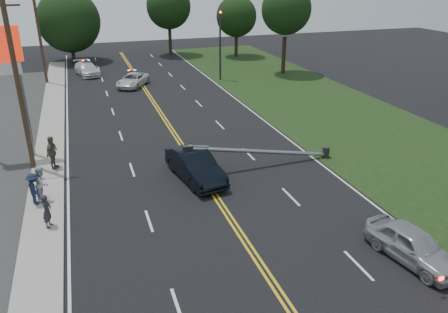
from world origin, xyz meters
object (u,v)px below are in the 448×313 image
object	(u,v)px
traffic_signal	(220,39)
bystander_b	(42,183)
waiting_sedan	(413,245)
emergency_a	(133,80)
utility_pole_far	(39,33)
bystander_c	(34,189)
bystander_a	(47,211)
bystander_d	(52,153)
fallen_streetlight	(269,151)
emergency_b	(87,69)
utility_pole_mid	(18,85)
crashed_sedan	(195,166)

from	to	relation	value
traffic_signal	bystander_b	xyz separation A→B (m)	(-16.71, -22.42, -3.16)
waiting_sedan	emergency_a	xyz separation A→B (m)	(-6.86, 32.31, -0.07)
utility_pole_far	waiting_sedan	size ratio (longest dim) A/B	2.42
bystander_c	bystander_a	bearing A→B (deg)	171.41
bystander_a	bystander_c	distance (m)	2.51
bystander_d	bystander_c	bearing A→B (deg)	-167.02
utility_pole_far	bystander_d	bearing A→B (deg)	-87.00
fallen_streetlight	bystander_a	world-z (taller)	fallen_streetlight
bystander_b	bystander_c	size ratio (longest dim) A/B	1.11
waiting_sedan	bystander_b	xyz separation A→B (m)	(-14.35, 9.90, 0.34)
bystander_a	utility_pole_far	bearing A→B (deg)	18.42
bystander_d	utility_pole_far	bearing A→B (deg)	26.29
waiting_sedan	bystander_c	xyz separation A→B (m)	(-14.71, 9.55, 0.25)
traffic_signal	emergency_b	xyz separation A→B (m)	(-13.38, 6.69, -3.49)
emergency_a	waiting_sedan	bearing A→B (deg)	-48.20
emergency_b	bystander_d	distance (m)	25.47
emergency_b	bystander_d	xyz separation A→B (m)	(-2.94, -25.29, 0.41)
utility_pole_mid	bystander_d	xyz separation A→B (m)	(1.18, -0.61, -3.97)
crashed_sedan	bystander_d	bearing A→B (deg)	143.44
utility_pole_mid	bystander_a	distance (m)	8.38
waiting_sedan	bystander_c	size ratio (longest dim) A/B	2.49
utility_pole_far	emergency_b	bearing A→B (deg)	33.08
emergency_b	crashed_sedan	bearing A→B (deg)	-93.29
bystander_a	traffic_signal	bearing A→B (deg)	-16.80
fallen_streetlight	crashed_sedan	distance (m)	4.65
utility_pole_far	emergency_a	world-z (taller)	utility_pole_far
emergency_b	bystander_a	world-z (taller)	bystander_a
crashed_sedan	bystander_b	world-z (taller)	bystander_b
bystander_a	bystander_d	distance (m)	6.59
crashed_sedan	utility_pole_far	bearing A→B (deg)	98.20
utility_pole_mid	emergency_a	size ratio (longest dim) A/B	2.19
fallen_streetlight	bystander_b	distance (m)	12.61
crashed_sedan	utility_pole_mid	bearing A→B (deg)	143.33
fallen_streetlight	bystander_b	world-z (taller)	bystander_b
crashed_sedan	bystander_c	bearing A→B (deg)	172.70
utility_pole_mid	bystander_c	bearing A→B (deg)	-84.93
waiting_sedan	emergency_a	world-z (taller)	waiting_sedan
traffic_signal	utility_pole_mid	world-z (taller)	utility_pole_mid
bystander_b	utility_pole_far	bearing A→B (deg)	17.64
utility_pole_far	bystander_c	size ratio (longest dim) A/B	6.03
bystander_d	crashed_sedan	bearing A→B (deg)	-93.10
emergency_b	utility_pole_far	bearing A→B (deg)	-159.26
utility_pole_mid	fallen_streetlight	bearing A→B (deg)	-16.64
crashed_sedan	bystander_b	distance (m)	7.97
traffic_signal	utility_pole_mid	bearing A→B (deg)	-134.20
traffic_signal	crashed_sedan	xyz separation A→B (m)	(-8.75, -22.36, -3.39)
traffic_signal	bystander_c	xyz separation A→B (m)	(-17.08, -22.77, -3.26)
utility_pole_mid	emergency_b	size ratio (longest dim) A/B	2.04
bystander_c	bystander_d	xyz separation A→B (m)	(0.76, 4.17, 0.17)
bystander_b	utility_pole_mid	bearing A→B (deg)	26.00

